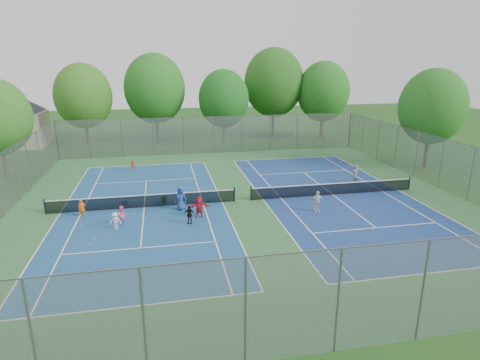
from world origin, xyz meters
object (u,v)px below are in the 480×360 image
net_right (333,189)px  ball_hopper (164,199)px  instructor (355,175)px  ball_crate (125,202)px  net_left (144,201)px

net_right → ball_hopper: (-12.62, 0.67, -0.17)m
net_right → ball_hopper: size_ratio=22.83×
net_right → instructor: 3.73m
ball_hopper → instructor: bearing=5.9°
ball_hopper → instructor: size_ratio=0.35×
ball_crate → ball_hopper: (2.73, -0.26, 0.13)m
ball_crate → instructor: instructor is taller
ball_hopper → instructor: instructor is taller
instructor → net_left: bearing=-10.8°
net_left → ball_hopper: net_left is taller
ball_hopper → instructor: 15.64m
net_right → instructor: bearing=37.9°
net_right → net_left: bearing=180.0°
net_right → ball_crate: net_right is taller
net_left → ball_hopper: bearing=26.0°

